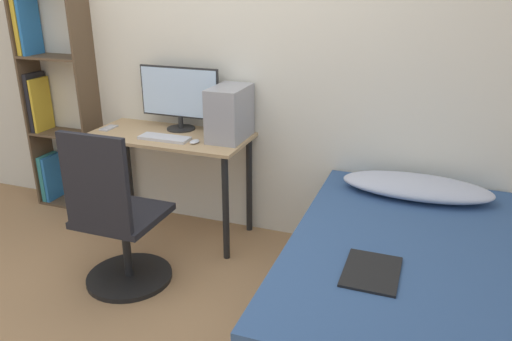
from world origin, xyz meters
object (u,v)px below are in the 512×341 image
pc_tower (230,113)px  keyboard (165,138)px  office_chair (118,229)px  bookshelf (51,97)px  bed (400,294)px  monitor (179,96)px

pc_tower → keyboard: bearing=-157.2°
keyboard → office_chair: bearing=-88.8°
keyboard → pc_tower: pc_tower is taller
bookshelf → keyboard: size_ratio=5.22×
bookshelf → office_chair: bearing=-37.0°
bookshelf → keyboard: 1.17m
bed → keyboard: (-1.63, 0.53, 0.49)m
monitor → pc_tower: bearing=-11.4°
office_chair → monitor: size_ratio=1.68×
monitor → keyboard: size_ratio=1.72×
bed → keyboard: 1.78m
monitor → pc_tower: size_ratio=1.68×
bed → bookshelf: bearing=164.2°
office_chair → keyboard: office_chair is taller
bookshelf → monitor: bearing=0.3°
office_chair → pc_tower: (0.39, 0.79, 0.54)m
bed → keyboard: size_ratio=5.19×
bookshelf → office_chair: 1.53m
keyboard → pc_tower: (0.40, 0.17, 0.17)m
pc_tower → office_chair: bearing=-116.5°
bed → monitor: 1.96m
bookshelf → monitor: 1.13m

